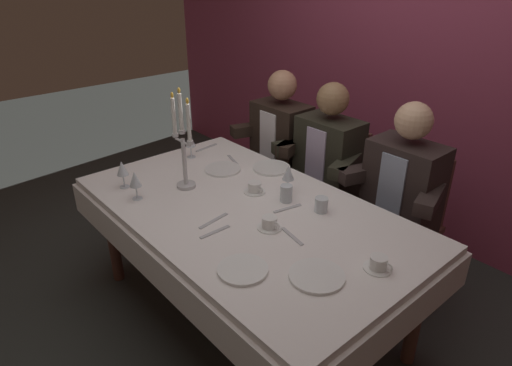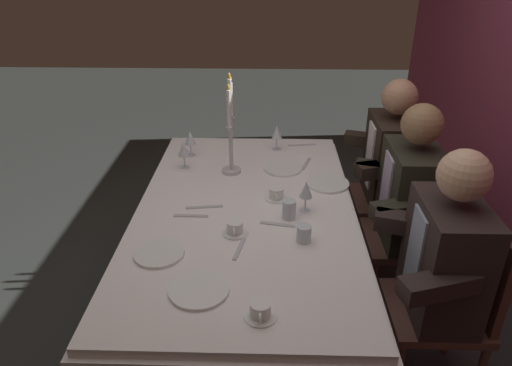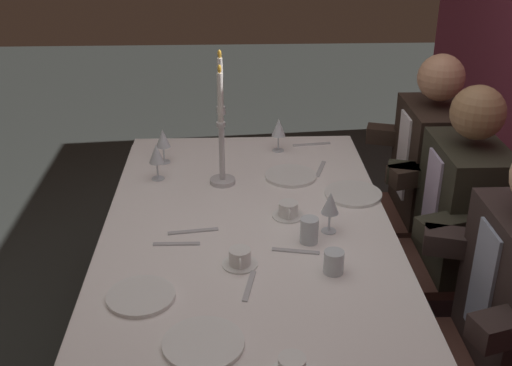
{
  "view_description": "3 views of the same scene",
  "coord_description": "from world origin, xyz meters",
  "views": [
    {
      "loc": [
        1.6,
        -1.31,
        1.92
      ],
      "look_at": [
        0.02,
        0.06,
        0.88
      ],
      "focal_mm": 31.27,
      "sensor_mm": 36.0,
      "label": 1
    },
    {
      "loc": [
        2.08,
        0.11,
        1.95
      ],
      "look_at": [
        -0.04,
        0.05,
        0.87
      ],
      "focal_mm": 33.18,
      "sensor_mm": 36.0,
      "label": 2
    },
    {
      "loc": [
        2.08,
        -0.05,
        1.95
      ],
      "look_at": [
        0.01,
        0.03,
        0.94
      ],
      "focal_mm": 44.68,
      "sensor_mm": 36.0,
      "label": 3
    }
  ],
  "objects": [
    {
      "name": "dinner_plate_0",
      "position": [
        -0.46,
        0.2,
        0.75
      ],
      "size": [
        0.23,
        0.23,
        0.01
      ],
      "primitive_type": "cylinder",
      "color": "white",
      "rests_on": "dining_table"
    },
    {
      "name": "wine_glass_2",
      "position": [
        0.02,
        0.3,
        0.86
      ],
      "size": [
        0.07,
        0.07,
        0.16
      ],
      "color": "silver",
      "rests_on": "dining_table"
    },
    {
      "name": "wine_glass_3",
      "position": [
        -0.65,
        -0.37,
        0.86
      ],
      "size": [
        0.07,
        0.07,
        0.16
      ],
      "color": "silver",
      "rests_on": "dining_table"
    },
    {
      "name": "wine_glass_0",
      "position": [
        -0.47,
        -0.39,
        0.86
      ],
      "size": [
        0.07,
        0.07,
        0.16
      ],
      "color": "silver",
      "rests_on": "dining_table"
    },
    {
      "name": "candelabra",
      "position": [
        -0.42,
        -0.1,
        0.98
      ],
      "size": [
        0.19,
        0.11,
        0.59
      ],
      "color": "silver",
      "rests_on": "dining_table"
    },
    {
      "name": "seated_diner_1",
      "position": [
        -0.18,
        0.89,
        0.74
      ],
      "size": [
        0.63,
        0.48,
        1.24
      ],
      "color": "brown",
      "rests_on": "ground_plane"
    },
    {
      "name": "coffee_cup_0",
      "position": [
        0.78,
        0.09,
        0.77
      ],
      "size": [
        0.13,
        0.12,
        0.06
      ],
      "color": "white",
      "rests_on": "dining_table"
    },
    {
      "name": "dining_table",
      "position": [
        0.0,
        0.0,
        0.62
      ],
      "size": [
        1.94,
        1.14,
        0.74
      ],
      "color": "white",
      "rests_on": "ground_plane"
    },
    {
      "name": "spoon_3",
      "position": [
        0.15,
        0.16,
        0.74
      ],
      "size": [
        0.05,
        0.17,
        0.01
      ],
      "primitive_type": "cube",
      "rotation": [
        0.0,
        0.0,
        1.37
      ],
      "color": "#B7B7BC",
      "rests_on": "dining_table"
    },
    {
      "name": "knife_1",
      "position": [
        -0.84,
        0.34,
        0.74
      ],
      "size": [
        0.04,
        0.19,
        0.01
      ],
      "primitive_type": "cube",
      "rotation": [
        0.0,
        0.0,
        1.7
      ],
      "color": "#B7B7BC",
      "rests_on": "dining_table"
    },
    {
      "name": "seated_diner_0",
      "position": [
        -0.64,
        0.89,
        0.74
      ],
      "size": [
        0.63,
        0.48,
        1.24
      ],
      "color": "brown",
      "rests_on": "ground_plane"
    },
    {
      "name": "fork_5",
      "position": [
        -0.54,
        0.34,
        0.74
      ],
      "size": [
        0.17,
        0.07,
        0.01
      ],
      "primitive_type": "cube",
      "rotation": [
        0.0,
        0.0,
        -0.31
      ],
      "color": "#B7B7BC",
      "rests_on": "dining_table"
    },
    {
      "name": "water_tumbler_0",
      "position": [
        0.29,
        0.28,
        0.78
      ],
      "size": [
        0.07,
        0.07,
        0.08
      ],
      "primitive_type": "cylinder",
      "color": "silver",
      "rests_on": "dining_table"
    },
    {
      "name": "ground_plane",
      "position": [
        0.0,
        0.0,
        0.0
      ],
      "size": [
        12.0,
        12.0,
        0.0
      ],
      "primitive_type": "plane",
      "color": "#2F322F"
    },
    {
      "name": "fork_0",
      "position": [
        0.09,
        -0.26,
        0.74
      ],
      "size": [
        0.02,
        0.17,
        0.01
      ],
      "primitive_type": "cube",
      "rotation": [
        0.0,
        0.0,
        1.56
      ],
      "color": "#B7B7BC",
      "rests_on": "dining_table"
    },
    {
      "name": "wine_glass_1",
      "position": [
        -0.77,
        0.17,
        0.86
      ],
      "size": [
        0.07,
        0.07,
        0.16
      ],
      "color": "silver",
      "rests_on": "dining_table"
    },
    {
      "name": "coffee_cup_2",
      "position": [
        0.23,
        -0.04,
        0.77
      ],
      "size": [
        0.13,
        0.12,
        0.06
      ],
      "color": "white",
      "rests_on": "dining_table"
    },
    {
      "name": "seated_diner_2",
      "position": [
        0.4,
        0.89,
        0.74
      ],
      "size": [
        0.63,
        0.48,
        1.24
      ],
      "color": "brown",
      "rests_on": "ground_plane"
    },
    {
      "name": "coffee_cup_1",
      "position": [
        -0.11,
        0.16,
        0.77
      ],
      "size": [
        0.13,
        0.12,
        0.06
      ],
      "color": "white",
      "rests_on": "dining_table"
    },
    {
      "name": "fork_2",
      "position": [
        0.36,
        -0.01,
        0.74
      ],
      "size": [
        0.17,
        0.05,
        0.01
      ],
      "primitive_type": "cube",
      "rotation": [
        0.0,
        0.0,
        -0.2
      ],
      "color": "#B7B7BC",
      "rests_on": "dining_table"
    },
    {
      "name": "dinner_plate_2",
      "position": [
        0.64,
        -0.15,
        0.75
      ],
      "size": [
        0.24,
        0.24,
        0.01
      ],
      "primitive_type": "cylinder",
      "color": "white",
      "rests_on": "dining_table"
    },
    {
      "name": "dinner_plate_3",
      "position": [
        -0.28,
        0.45,
        0.75
      ],
      "size": [
        0.24,
        0.24,
        0.01
      ],
      "primitive_type": "cylinder",
      "color": "white",
      "rests_on": "dining_table"
    },
    {
      "name": "knife_4",
      "position": [
        0.0,
        -0.21,
        0.74
      ],
      "size": [
        0.05,
        0.19,
        0.01
      ],
      "primitive_type": "cube",
      "rotation": [
        0.0,
        0.0,
        1.72
      ],
      "color": "#B7B7BC",
      "rests_on": "dining_table"
    },
    {
      "name": "dinner_plate_1",
      "position": [
        0.41,
        -0.35,
        0.75
      ],
      "size": [
        0.22,
        0.22,
        0.01
      ],
      "primitive_type": "cylinder",
      "color": "white",
      "rests_on": "dining_table"
    },
    {
      "name": "water_tumbler_1",
      "position": [
        0.09,
        0.22,
        0.79
      ],
      "size": [
        0.07,
        0.07,
        0.1
      ],
      "primitive_type": "cylinder",
      "color": "silver",
      "rests_on": "dining_table"
    }
  ]
}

